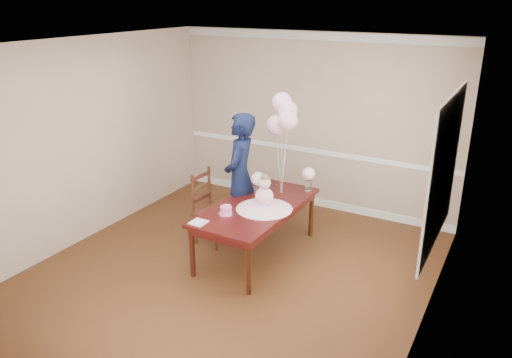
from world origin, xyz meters
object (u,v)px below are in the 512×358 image
object	(u,v)px
dining_table_top	(256,207)
dining_chair_seat	(213,212)
birthday_cake	(226,210)
woman	(240,178)

from	to	relation	value
dining_table_top	dining_chair_seat	bearing A→B (deg)	178.94
birthday_cake	woman	distance (m)	0.79
dining_chair_seat	woman	size ratio (longest dim) A/B	0.24
birthday_cake	dining_table_top	bearing A→B (deg)	64.96
woman	dining_chair_seat	bearing A→B (deg)	-52.58
birthday_cake	woman	xyz separation A→B (m)	(-0.24, 0.74, 0.13)
dining_chair_seat	woman	xyz separation A→B (m)	(0.25, 0.30, 0.44)
birthday_cake	woman	bearing A→B (deg)	107.84
dining_table_top	dining_chair_seat	distance (m)	0.72
dining_table_top	woman	xyz separation A→B (m)	(-0.43, 0.32, 0.21)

